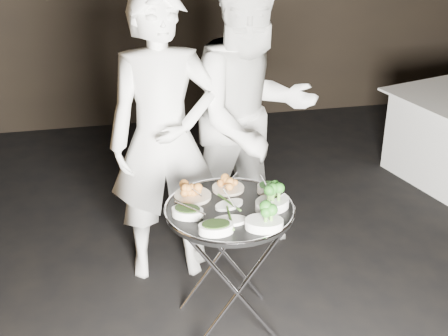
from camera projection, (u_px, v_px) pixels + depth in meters
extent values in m
cylinder|color=silver|center=(237.00, 293.00, 3.31)|extent=(0.52, 0.02, 0.77)
cylinder|color=silver|center=(237.00, 293.00, 3.31)|extent=(0.52, 0.02, 0.77)
cylinder|color=silver|center=(222.00, 251.00, 3.66)|extent=(0.52, 0.02, 0.77)
cylinder|color=silver|center=(222.00, 251.00, 3.66)|extent=(0.52, 0.02, 0.77)
cylinder|color=silver|center=(189.00, 220.00, 3.28)|extent=(0.02, 0.44, 0.02)
cylinder|color=silver|center=(270.00, 212.00, 3.36)|extent=(0.02, 0.44, 0.02)
cylinder|color=black|center=(230.00, 210.00, 3.31)|extent=(0.68, 0.68, 0.03)
torus|color=silver|center=(230.00, 208.00, 3.30)|extent=(0.70, 0.70, 0.02)
cylinder|color=beige|center=(193.00, 196.00, 3.40)|extent=(0.20, 0.20, 0.02)
cylinder|color=beige|center=(228.00, 188.00, 3.49)|extent=(0.18, 0.18, 0.02)
cylinder|color=white|center=(267.00, 189.00, 3.45)|extent=(0.11, 0.11, 0.04)
cylinder|color=silver|center=(191.00, 188.00, 3.39)|extent=(0.09, 0.20, 0.01)
cylinder|color=silver|center=(231.00, 180.00, 3.47)|extent=(0.13, 0.18, 0.01)
cylinder|color=silver|center=(266.00, 184.00, 3.43)|extent=(0.01, 0.21, 0.01)
cylinder|color=silver|center=(190.00, 208.00, 3.20)|extent=(0.14, 0.17, 0.01)
cylinder|color=silver|center=(273.00, 200.00, 3.27)|extent=(0.17, 0.14, 0.01)
cylinder|color=silver|center=(229.00, 198.00, 3.29)|extent=(0.03, 0.21, 0.01)
imported|color=white|center=(164.00, 140.00, 3.77)|extent=(0.68, 0.46, 1.84)
imported|color=white|center=(252.00, 118.00, 3.98)|extent=(1.10, 0.96, 1.93)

